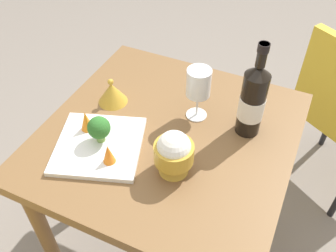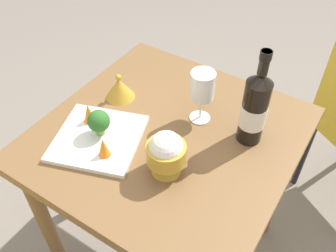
# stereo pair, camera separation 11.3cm
# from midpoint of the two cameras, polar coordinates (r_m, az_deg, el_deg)

# --- Properties ---
(ground_plane) EXTENTS (8.00, 8.00, 0.00)m
(ground_plane) POSITION_cam_midpoint_polar(r_m,az_deg,el_deg) (1.75, 1.94, -18.42)
(ground_plane) COLOR gray
(dining_table) EXTENTS (0.76, 0.76, 0.74)m
(dining_table) POSITION_cam_midpoint_polar(r_m,az_deg,el_deg) (1.22, 2.64, -4.67)
(dining_table) COLOR brown
(dining_table) RESTS_ON ground_plane
(wine_bottle) EXTENTS (0.08, 0.08, 0.31)m
(wine_bottle) POSITION_cam_midpoint_polar(r_m,az_deg,el_deg) (1.09, 16.15, 2.54)
(wine_bottle) COLOR black
(wine_bottle) RESTS_ON dining_table
(wine_glass) EXTENTS (0.08, 0.08, 0.18)m
(wine_glass) POSITION_cam_midpoint_polar(r_m,az_deg,el_deg) (1.12, 8.22, 5.90)
(wine_glass) COLOR white
(wine_glass) RESTS_ON dining_table
(rice_bowl) EXTENTS (0.11, 0.11, 0.14)m
(rice_bowl) POSITION_cam_midpoint_polar(r_m,az_deg,el_deg) (0.99, 2.96, -4.36)
(rice_bowl) COLOR gold
(rice_bowl) RESTS_ON dining_table
(rice_bowl_lid) EXTENTS (0.10, 0.10, 0.09)m
(rice_bowl_lid) POSITION_cam_midpoint_polar(r_m,az_deg,el_deg) (1.26, -4.97, 5.76)
(rice_bowl_lid) COLOR gold
(rice_bowl_lid) RESTS_ON dining_table
(serving_plate) EXTENTS (0.32, 0.32, 0.02)m
(serving_plate) POSITION_cam_midpoint_polar(r_m,az_deg,el_deg) (1.13, -7.96, -2.03)
(serving_plate) COLOR white
(serving_plate) RESTS_ON dining_table
(broccoli_floret) EXTENTS (0.07, 0.07, 0.09)m
(broccoli_floret) POSITION_cam_midpoint_polar(r_m,az_deg,el_deg) (1.10, -7.80, 0.56)
(broccoli_floret) COLOR #729E4C
(broccoli_floret) RESTS_ON serving_plate
(carrot_garnish_left) EXTENTS (0.04, 0.04, 0.07)m
(carrot_garnish_left) POSITION_cam_midpoint_polar(r_m,az_deg,el_deg) (1.16, -9.45, 1.86)
(carrot_garnish_left) COLOR orange
(carrot_garnish_left) RESTS_ON serving_plate
(carrot_garnish_right) EXTENTS (0.04, 0.04, 0.06)m
(carrot_garnish_right) POSITION_cam_midpoint_polar(r_m,az_deg,el_deg) (1.05, -6.92, -3.44)
(carrot_garnish_right) COLOR orange
(carrot_garnish_right) RESTS_ON serving_plate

